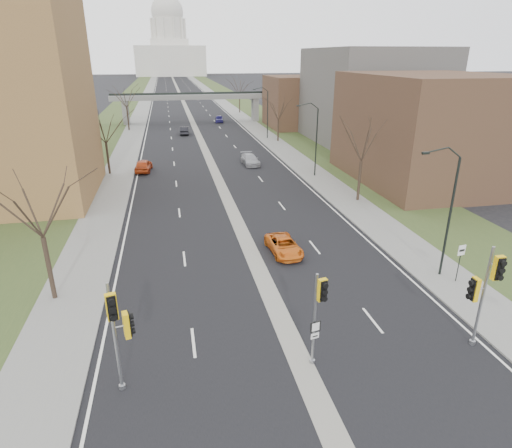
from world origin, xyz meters
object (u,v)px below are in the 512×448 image
object	(u,v)px
car_right_far	(219,119)
car_right_near	(284,246)
signal_pole_median	(319,306)
car_right_mid	(250,159)
signal_pole_right	(485,285)
car_left_near	(143,165)
car_left_far	(184,130)
signal_pole_left	(119,323)
speed_limit_sign	(460,257)

from	to	relation	value
car_right_far	car_right_near	bearing A→B (deg)	-86.54
signal_pole_median	car_right_mid	xyz separation A→B (m)	(4.55, 40.51, -2.68)
signal_pole_right	car_right_far	xyz separation A→B (m)	(-3.05, 80.95, -2.87)
car_left_near	car_right_far	bearing A→B (deg)	-104.05
car_left_far	car_right_mid	size ratio (longest dim) A/B	0.93
car_right_mid	car_right_near	bearing A→B (deg)	-98.51
signal_pole_median	signal_pole_right	bearing A→B (deg)	-13.57
signal_pole_median	signal_pole_right	size ratio (longest dim) A/B	0.88
car_left_near	car_right_far	size ratio (longest dim) A/B	1.07
signal_pole_left	car_right_near	bearing A→B (deg)	35.39
signal_pole_median	car_left_far	bearing A→B (deg)	80.45
signal_pole_median	car_right_far	bearing A→B (deg)	74.09
speed_limit_sign	car_right_mid	world-z (taller)	speed_limit_sign
signal_pole_median	car_right_mid	bearing A→B (deg)	71.41
speed_limit_sign	signal_pole_median	bearing A→B (deg)	-161.16
speed_limit_sign	car_left_near	xyz separation A→B (m)	(-21.16, 33.72, -1.10)
signal_pole_median	signal_pole_left	bearing A→B (deg)	166.62
car_right_near	car_left_near	bearing A→B (deg)	108.98
speed_limit_sign	car_left_far	xyz separation A→B (m)	(-14.72, 60.41, -1.15)
car_right_mid	signal_pole_right	bearing A→B (deg)	-87.63
car_left_near	speed_limit_sign	bearing A→B (deg)	127.76
signal_pole_median	car_right_far	size ratio (longest dim) A/B	1.12
car_right_near	signal_pole_left	bearing A→B (deg)	-133.98
speed_limit_sign	car_right_mid	bearing A→B (deg)	93.67
speed_limit_sign	car_left_near	bearing A→B (deg)	114.14
signal_pole_right	speed_limit_sign	xyz separation A→B (m)	(3.37, 6.10, -1.72)
signal_pole_right	signal_pole_median	bearing A→B (deg)	179.39
signal_pole_left	car_left_near	distance (m)	39.54
signal_pole_right	car_left_near	xyz separation A→B (m)	(-17.79, 39.82, -2.82)
speed_limit_sign	car_right_mid	size ratio (longest dim) A/B	0.53
signal_pole_median	car_left_near	xyz separation A→B (m)	(-9.49, 39.62, -2.60)
signal_pole_median	speed_limit_sign	size ratio (longest dim) A/B	1.89
signal_pole_left	car_left_far	size ratio (longest dim) A/B	1.21
car_right_mid	car_right_far	bearing A→B (deg)	86.10
signal_pole_median	car_right_near	world-z (taller)	signal_pole_median
signal_pole_left	signal_pole_right	world-z (taller)	signal_pole_right
signal_pole_right	signal_pole_left	bearing A→B (deg)	179.48
signal_pole_right	car_right_mid	distance (m)	40.99
speed_limit_sign	car_right_far	size ratio (longest dim) A/B	0.59
signal_pole_right	car_right_far	bearing A→B (deg)	92.93
car_right_mid	car_right_far	size ratio (longest dim) A/B	1.11
speed_limit_sign	car_right_mid	xyz separation A→B (m)	(-7.12, 34.61, -1.19)
car_left_far	signal_pole_right	bearing A→B (deg)	103.60
signal_pole_right	car_left_far	xyz separation A→B (m)	(-11.35, 66.50, -2.88)
signal_pole_median	car_right_mid	size ratio (longest dim) A/B	1.01
signal_pole_median	signal_pole_right	distance (m)	8.31
signal_pole_left	signal_pole_median	world-z (taller)	signal_pole_left
signal_pole_median	car_left_near	world-z (taller)	signal_pole_median
car_right_mid	signal_pole_median	bearing A→B (deg)	-99.31
signal_pole_right	car_right_near	bearing A→B (deg)	117.86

